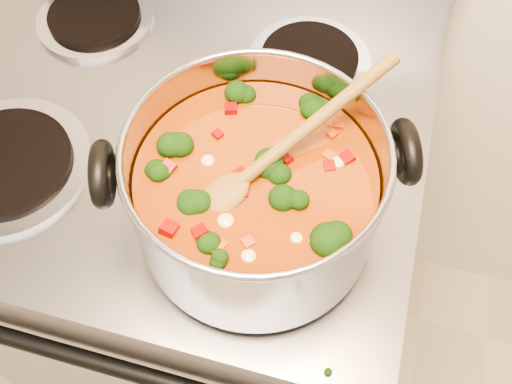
{
  "coord_description": "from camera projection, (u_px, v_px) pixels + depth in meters",
  "views": [
    {
      "loc": [
        0.25,
        0.68,
        1.57
      ],
      "look_at": [
        0.17,
        1.01,
        1.01
      ],
      "focal_mm": 40.0,
      "sensor_mm": 36.0,
      "label": 1
    }
  ],
  "objects": [
    {
      "name": "stockpot",
      "position": [
        256.0,
        192.0,
        0.65
      ],
      "size": [
        0.35,
        0.29,
        0.17
      ],
      "rotation": [
        0.0,
        0.0,
        0.35
      ],
      "color": "#ACACB4",
      "rests_on": "electric_range"
    },
    {
      "name": "electric_range",
      "position": [
        196.0,
        247.0,
        1.22
      ],
      "size": [
        0.75,
        0.68,
        1.08
      ],
      "color": "gray",
      "rests_on": "ground"
    },
    {
      "name": "cooktop_crumbs",
      "position": [
        323.0,
        259.0,
        0.7
      ],
      "size": [
        0.12,
        0.36,
        0.01
      ],
      "color": "black",
      "rests_on": "electric_range"
    },
    {
      "name": "wooden_spoon",
      "position": [
        268.0,
        160.0,
        0.61
      ],
      "size": [
        0.19,
        0.23,
        0.09
      ],
      "rotation": [
        0.0,
        0.0,
        0.89
      ],
      "color": "olive",
      "rests_on": "stockpot"
    }
  ]
}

